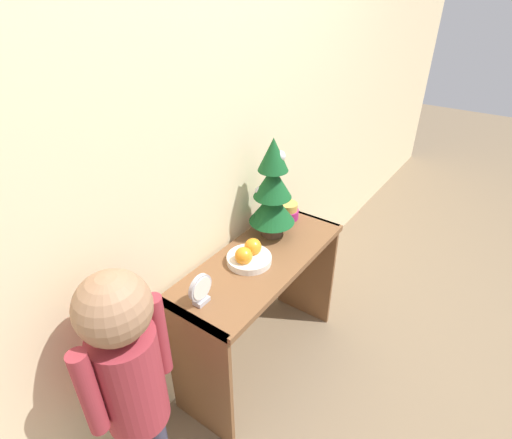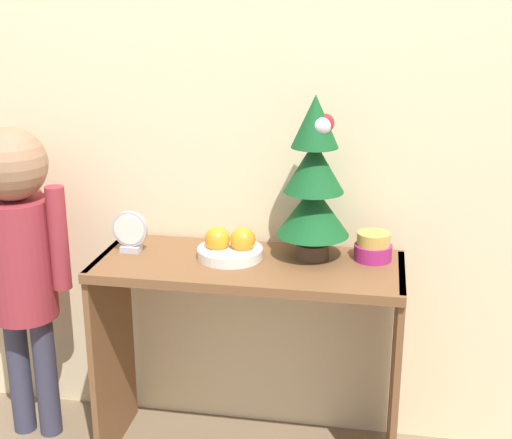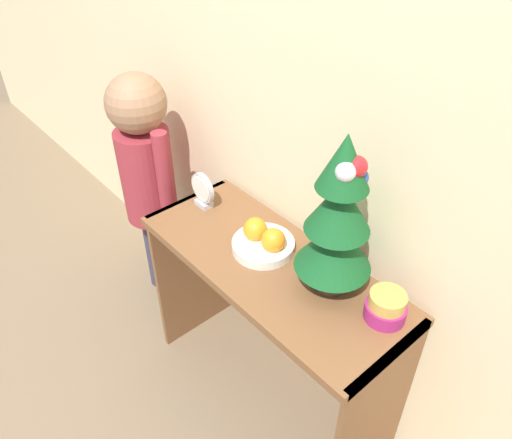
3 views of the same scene
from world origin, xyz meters
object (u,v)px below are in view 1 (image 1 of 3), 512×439
singing_bowl (288,211)px  desk_clock (201,290)px  mini_tree (273,190)px  child_figure (128,368)px  fruit_bowl (249,256)px

singing_bowl → desk_clock: (-0.78, -0.07, 0.03)m
mini_tree → singing_bowl: mini_tree is taller
singing_bowl → desk_clock: 0.78m
desk_clock → child_figure: (-0.39, -0.02, -0.06)m
fruit_bowl → mini_tree: bearing=9.6°
fruit_bowl → desk_clock: bearing=-179.3°
singing_bowl → child_figure: bearing=-175.9°
singing_bowl → desk_clock: desk_clock is taller
mini_tree → singing_bowl: size_ratio=4.34×
mini_tree → singing_bowl: 0.29m
mini_tree → child_figure: mini_tree is taller
singing_bowl → desk_clock: size_ratio=0.87×
mini_tree → fruit_bowl: mini_tree is taller
mini_tree → fruit_bowl: bearing=-170.4°
mini_tree → child_figure: (-0.97, -0.06, -0.25)m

